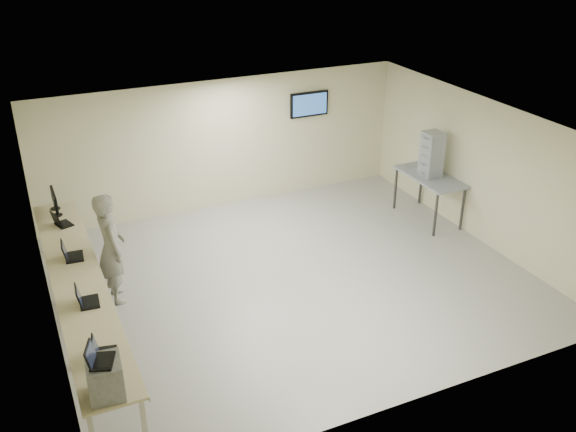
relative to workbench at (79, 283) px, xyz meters
name	(u,v)px	position (x,y,z in m)	size (l,w,h in m)	color
room	(293,205)	(3.62, 0.06, 0.58)	(8.01, 7.01, 2.81)	#A6A5A0
workbench	(79,283)	(0.00, 0.00, 0.00)	(0.76, 6.00, 0.90)	beige
equipment_box	(105,378)	(-0.06, -2.75, 0.31)	(0.39, 0.45, 0.46)	gray
laptop_on_box	(97,358)	(-0.11, -2.75, 0.61)	(0.38, 0.40, 0.26)	black
laptop_0	(101,352)	(0.00, -2.03, 0.14)	(0.36, 0.40, 0.28)	black
laptop_1	(85,300)	(0.00, -0.73, 0.15)	(0.33, 0.39, 0.29)	black
laptop_2	(70,254)	(-0.01, 0.71, 0.15)	(0.35, 0.41, 0.30)	black
laptop_3	(60,222)	(0.00, 2.00, 0.14)	(0.36, 0.39, 0.26)	black
monitor_near	(55,203)	(-0.01, 2.44, 0.32)	(0.18, 0.41, 0.41)	black
monitor_far	(53,197)	(-0.01, 2.75, 0.32)	(0.18, 0.41, 0.40)	black
soldier	(111,248)	(0.63, 0.67, 0.13)	(0.70, 0.46, 1.92)	slate
side_table	(430,179)	(7.19, 1.02, 0.08)	(0.76, 1.63, 0.98)	gray
storage_bins	(432,154)	(7.17, 1.02, 0.62)	(0.36, 0.40, 0.94)	#9CA2AF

